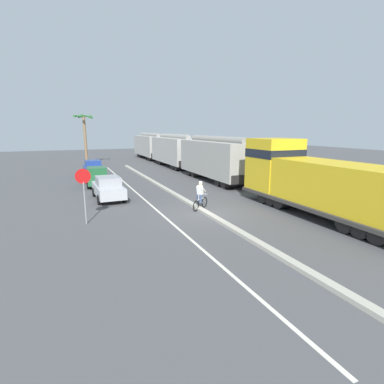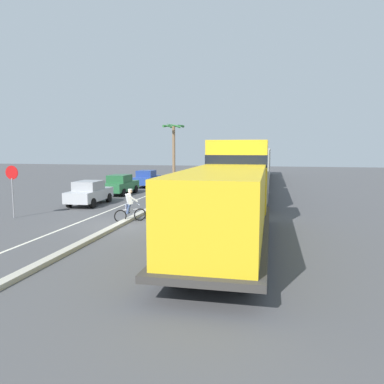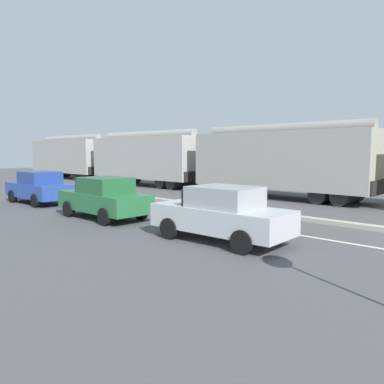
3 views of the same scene
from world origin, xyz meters
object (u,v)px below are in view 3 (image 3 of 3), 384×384
object	(u,v)px
hopper_car_lead	(281,161)
parked_car_blue	(39,187)
parked_car_silver	(221,214)
parked_car_green	(104,198)
hopper_car_middle	(147,159)
hopper_car_trailing	(71,157)

from	to	relation	value
hopper_car_lead	parked_car_blue	size ratio (longest dim) A/B	2.52
parked_car_silver	parked_car_green	size ratio (longest dim) A/B	1.01
hopper_car_lead	hopper_car_middle	bearing A→B (deg)	90.00
parked_car_blue	hopper_car_middle	bearing A→B (deg)	20.01
parked_car_blue	hopper_car_lead	bearing A→B (deg)	-37.15
hopper_car_lead	hopper_car_middle	distance (m)	11.60
hopper_car_middle	parked_car_blue	distance (m)	11.08
hopper_car_lead	hopper_car_trailing	world-z (taller)	same
hopper_car_lead	parked_car_green	distance (m)	10.78
parked_car_blue	parked_car_silver	bearing A→B (deg)	-90.14
hopper_car_lead	parked_car_silver	world-z (taller)	hopper_car_lead
parked_car_silver	parked_car_blue	size ratio (longest dim) A/B	1.01
hopper_car_middle	hopper_car_trailing	world-z (taller)	same
hopper_car_middle	hopper_car_trailing	xyz separation A→B (m)	(0.00, 11.60, 0.00)
hopper_car_lead	parked_car_silver	bearing A→B (deg)	-159.07
parked_car_green	parked_car_blue	size ratio (longest dim) A/B	1.00
hopper_car_trailing	parked_car_blue	bearing A→B (deg)	-123.94
parked_car_silver	hopper_car_trailing	bearing A→B (deg)	69.11
hopper_car_trailing	parked_car_silver	distance (m)	29.11
hopper_car_middle	parked_car_blue	world-z (taller)	hopper_car_middle
hopper_car_lead	parked_car_green	xyz separation A→B (m)	(-10.56, 1.76, -1.26)
hopper_car_middle	parked_car_silver	xyz separation A→B (m)	(-10.37, -15.57, -1.26)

